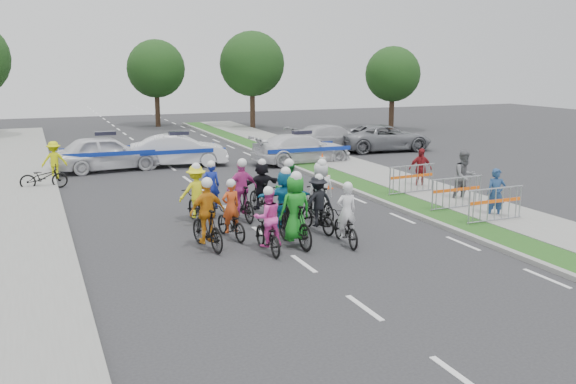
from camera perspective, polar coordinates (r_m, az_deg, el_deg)
name	(u,v)px	position (r m, az deg, el deg)	size (l,w,h in m)	color
ground	(304,264)	(15.40, 1.40, -6.41)	(90.00, 90.00, 0.00)	#28282B
curb_right	(383,202)	(21.94, 8.46, -0.90)	(0.20, 60.00, 0.12)	gray
grass_strip	(401,201)	(22.30, 10.02, -0.76)	(1.20, 60.00, 0.11)	#1C4616
sidewalk_right	(445,196)	(23.29, 13.78, -0.37)	(2.40, 60.00, 0.13)	gray
sidewalk_left	(12,236)	(19.03, -23.34, -3.65)	(3.00, 60.00, 0.13)	gray
rider_0	(346,224)	(16.89, 5.14, -2.82)	(0.76, 1.72, 1.70)	black
rider_1	(295,217)	(16.62, 0.62, -2.27)	(0.88, 1.94, 2.01)	black
rider_2	(267,228)	(16.12, -1.84, -3.19)	(0.72, 1.69, 1.72)	black
rider_3	(207,222)	(16.51, -7.20, -2.63)	(1.01, 1.86, 1.89)	black
rider_4	(317,209)	(18.05, 2.63, -1.53)	(1.01, 1.72, 1.69)	black
rider_5	(285,205)	(17.88, -0.29, -1.20)	(1.57, 1.87, 1.90)	black
rider_6	(231,219)	(17.47, -5.12, -2.37)	(0.83, 1.71, 1.67)	black
rider_7	(320,198)	(19.16, 2.90, -0.49)	(0.82, 1.85, 1.93)	black
rider_8	(288,199)	(19.13, -0.01, -0.59)	(0.94, 1.98, 1.94)	black
rider_9	(242,196)	(19.41, -4.13, -0.40)	(0.99, 1.85, 1.91)	black
rider_10	(196,200)	(19.22, -8.15, -0.67)	(1.03, 1.81, 1.84)	black
rider_11	(261,190)	(20.22, -2.38, 0.15)	(1.45, 1.72, 1.77)	black
rider_12	(211,196)	(20.38, -6.84, -0.35)	(0.84, 1.75, 1.72)	black
police_car_0	(106,153)	(29.30, -15.85, 3.36)	(1.86, 4.62, 1.57)	silver
police_car_1	(179,151)	(29.85, -9.66, 3.65)	(1.53, 4.37, 1.44)	silver
police_car_2	(302,149)	(30.22, 1.24, 3.87)	(1.96, 4.81, 1.40)	silver
civilian_sedan	(331,138)	(34.27, 3.89, 4.80)	(2.02, 4.96, 1.44)	#B7B7BC
civilian_suv	(385,138)	(34.90, 8.59, 4.79)	(2.33, 5.06, 1.41)	gray
spectator_0	(496,194)	(20.58, 18.00, -0.15)	(0.56, 0.37, 1.55)	navy
spectator_1	(465,177)	(22.63, 15.42, 1.34)	(0.87, 0.68, 1.78)	slate
spectator_2	(420,169)	(24.60, 11.69, 2.04)	(0.91, 0.38, 1.55)	maroon
marshal_hiviz	(54,160)	(27.95, -20.07, 2.69)	(1.00, 0.57, 1.54)	#D4DE0B
barrier_0	(495,206)	(19.80, 17.93, -1.22)	(2.00, 0.50, 1.12)	#A5A8AD
barrier_1	(456,194)	(21.22, 14.75, -0.20)	(2.00, 0.50, 1.12)	#A5A8AD
barrier_2	(412,180)	(23.32, 10.92, 1.01)	(2.00, 0.50, 1.12)	#A5A8AD
cone_0	(326,180)	(24.33, 3.44, 1.11)	(0.40, 0.40, 0.70)	#F24C0C
cone_1	(322,160)	(29.09, 3.06, 2.84)	(0.40, 0.40, 0.70)	#F24C0C
parked_bike	(44,177)	(25.91, -20.90, 1.25)	(0.60, 1.72, 0.90)	black
tree_1	(252,64)	(45.90, -3.21, 11.30)	(4.55, 4.55, 6.82)	#382619
tree_2	(393,74)	(46.09, 9.29, 10.29)	(3.85, 3.85, 5.77)	#382619
tree_4	(156,69)	(48.25, -11.66, 10.68)	(4.20, 4.20, 6.30)	#382619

